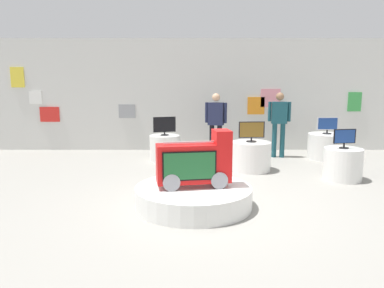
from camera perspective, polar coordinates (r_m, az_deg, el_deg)
The scene contains 14 objects.
ground_plane at distance 5.87m, azimuth 3.88°, elevation -9.35°, with size 30.00×30.00×0.00m, color gray.
back_wall_display at distance 10.30m, azimuth 2.21°, elevation 7.51°, with size 12.27×0.13×3.05m.
main_display_pedestal at distance 5.74m, azimuth 0.36°, elevation -8.10°, with size 1.79×1.79×0.32m, color silver.
novelty_firetruck_tv at distance 5.61m, azimuth 0.59°, elevation -3.14°, with size 1.16×0.56×0.86m.
display_pedestal_left_rear at distance 8.96m, azimuth -4.09°, elevation -0.63°, with size 0.72×0.72×0.62m, color silver.
tv_on_left_rear at distance 8.87m, azimuth -4.14°, elevation 2.89°, with size 0.53×0.20×0.44m.
display_pedestal_center_rear at distance 8.08m, azimuth 9.20°, elevation -1.86°, with size 0.84×0.84×0.62m, color silver.
tv_on_center_rear at distance 7.99m, azimuth 9.31°, elevation 2.02°, with size 0.56×0.21×0.44m.
display_pedestal_right_rear at distance 9.77m, azimuth 20.09°, elevation -0.34°, with size 0.90×0.90×0.62m, color silver.
tv_on_right_rear at distance 9.69m, azimuth 20.28°, elevation 2.80°, with size 0.52×0.21×0.41m.
display_pedestal_far_right at distance 7.80m, azimuth 22.33°, elevation -2.90°, with size 0.73×0.73×0.62m, color silver.
tv_on_far_right at distance 7.70m, azimuth 22.58°, elevation 0.92°, with size 0.45×0.18×0.38m.
shopper_browsing_near_truck at distance 9.52m, azimuth 13.40°, elevation 3.66°, with size 0.55×0.25×1.63m.
shopper_browsing_rear at distance 9.33m, azimuth 3.83°, elevation 3.69°, with size 0.54×0.30×1.61m.
Camera 1 is at (-0.38, -5.54, 1.91)m, focal length 34.62 mm.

